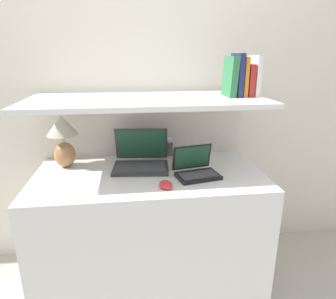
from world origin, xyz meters
TOP-DOWN VIEW (x-y plane):
  - wall_back at (0.00, 0.76)m, footprint 6.00×0.05m
  - desk at (0.00, 0.35)m, footprint 1.37×0.69m
  - back_riser at (0.00, 0.71)m, footprint 1.37×0.04m
  - shelf at (0.00, 0.42)m, footprint 1.37×0.62m
  - table_lamp at (-0.52, 0.52)m, footprint 0.19×0.19m
  - laptop_large at (-0.04, 0.45)m, footprint 0.36×0.31m
  - laptop_small at (0.27, 0.27)m, footprint 0.28×0.24m
  - computer_mouse at (0.08, 0.13)m, footprint 0.09×0.11m
  - router_box at (0.14, 0.61)m, footprint 0.09×0.07m
  - book_white at (0.64, 0.42)m, footprint 0.03×0.15m
  - book_red at (0.60, 0.42)m, footprint 0.03×0.15m
  - book_orange at (0.57, 0.42)m, footprint 0.02×0.15m
  - book_navy at (0.53, 0.42)m, footprint 0.03×0.17m
  - book_green at (0.49, 0.42)m, footprint 0.05×0.18m

SIDE VIEW (x-z plane):
  - desk at x=0.00m, z-range 0.00..0.77m
  - back_riser at x=0.00m, z-range 0.00..1.18m
  - computer_mouse at x=0.08m, z-range 0.77..0.80m
  - laptop_small at x=0.27m, z-range 0.72..0.89m
  - laptop_large at x=-0.04m, z-range 0.70..0.93m
  - router_box at x=0.14m, z-range 0.77..0.90m
  - table_lamp at x=-0.52m, z-range 0.80..1.13m
  - shelf at x=0.00m, z-range 1.18..1.21m
  - wall_back at x=0.00m, z-range 0.00..2.40m
  - book_red at x=0.60m, z-range 1.21..1.39m
  - book_orange at x=0.57m, z-range 1.21..1.43m
  - book_green at x=0.49m, z-range 1.21..1.44m
  - book_white at x=0.64m, z-range 1.21..1.44m
  - book_navy at x=0.53m, z-range 1.21..1.45m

